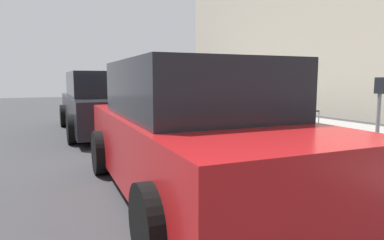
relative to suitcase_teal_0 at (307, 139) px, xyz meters
The scene contains 17 objects.
ground_plane 3.70m from the suitcase_teal_0, 10.39° to the left, with size 40.00×40.00×0.00m, color #333335.
sidewalk_curb 4.07m from the suitcase_teal_0, 26.89° to the right, with size 18.00×5.00×0.14m, color gray.
suitcase_teal_0 is the anchor object (origin of this frame).
suitcase_red_1 0.51m from the suitcase_teal_0, 10.73° to the left, with size 0.37×0.27×0.97m.
suitcase_maroon_2 0.96m from the suitcase_teal_0, ahead, with size 0.44×0.26×0.84m.
suitcase_black_3 1.50m from the suitcase_teal_0, ahead, with size 0.49×0.25×0.82m.
suitcase_olive_4 2.00m from the suitcase_teal_0, ahead, with size 0.38×0.23×0.92m.
suitcase_navy_5 2.45m from the suitcase_teal_0, ahead, with size 0.37×0.21×0.79m.
suitcase_silver_6 2.92m from the suitcase_teal_0, ahead, with size 0.42×0.27×0.67m.
suitcase_teal_7 3.43m from the suitcase_teal_0, ahead, with size 0.46×0.24×1.06m.
suitcase_red_8 3.95m from the suitcase_teal_0, ahead, with size 0.45×0.21×0.77m.
suitcase_maroon_9 4.48m from the suitcase_teal_0, ahead, with size 0.46×0.28×0.96m.
fire_hydrant 5.18m from the suitcase_teal_0, ahead, with size 0.39×0.21×0.85m.
bollard_post 5.92m from the suitcase_teal_0, ahead, with size 0.17×0.17×0.66m, color #333338.
parking_meter 1.21m from the suitcase_teal_0, 168.42° to the right, with size 0.12×0.09×1.27m.
parked_car_red_0 2.40m from the suitcase_teal_0, 101.92° to the left, with size 4.40×2.20×1.60m.
parked_car_charcoal_1 5.42m from the suitcase_teal_0, 25.44° to the left, with size 4.73×2.08×1.57m.
Camera 1 is at (-7.66, 3.41, 1.39)m, focal length 31.56 mm.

